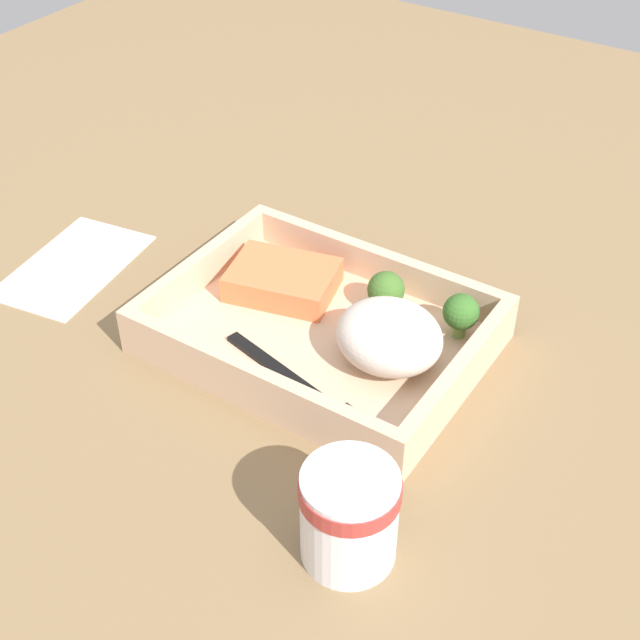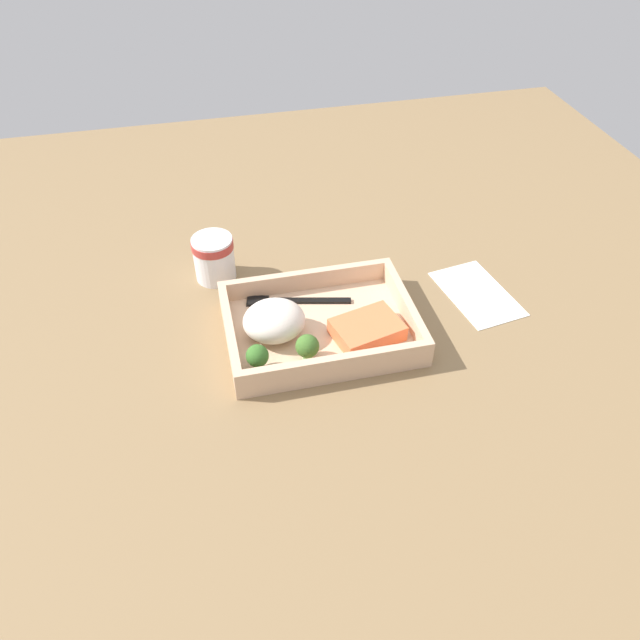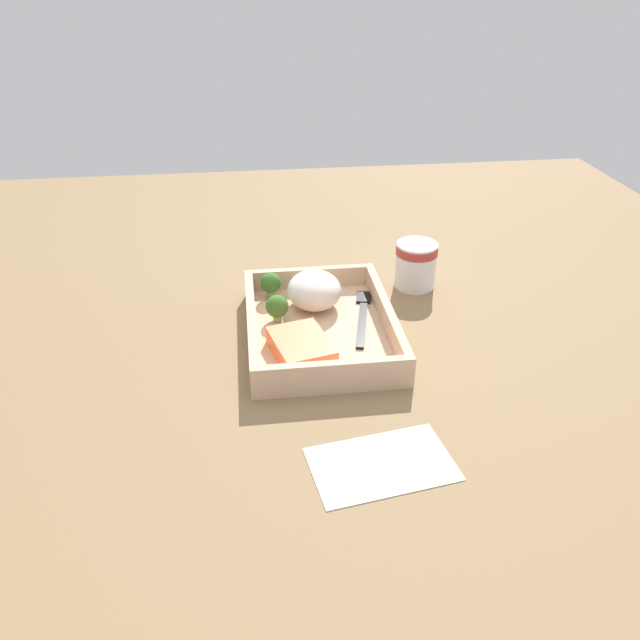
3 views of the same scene
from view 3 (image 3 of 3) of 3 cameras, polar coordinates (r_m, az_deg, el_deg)
ground_plane at (r=90.54cm, az=0.00°, el=-2.01°), size 160.00×160.00×2.00cm
takeout_tray at (r=89.69cm, az=0.00°, el=-1.15°), size 27.72×20.58×1.20cm
tray_rim at (r=88.53cm, az=0.00°, el=0.07°), size 27.72×20.58×3.24cm
salmon_fillet at (r=83.16cm, az=-1.74°, el=-2.49°), size 10.92×9.10×2.47cm
mashed_potatoes at (r=93.89cm, az=-0.38°, el=2.76°), size 9.05×8.11×5.47cm
broccoli_floret_1 at (r=90.50cm, az=-3.93°, el=1.20°), size 3.35×3.35×4.05cm
broccoli_floret_2 at (r=96.60cm, az=-4.52°, el=3.33°), size 3.17×3.17×4.18cm
fork at (r=92.87cm, az=3.89°, el=0.57°), size 15.76×5.19×0.44cm
paper_cup at (r=102.94cm, az=8.75°, el=5.20°), size 6.76×6.76×7.56cm
receipt_slip at (r=69.54cm, az=5.67°, el=-12.94°), size 11.65×16.61×0.24cm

